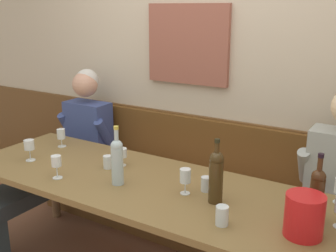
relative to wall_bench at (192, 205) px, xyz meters
name	(u,v)px	position (x,y,z in m)	size (l,w,h in m)	color
room_wall_back	(211,59)	(0.00, 0.26, 1.12)	(6.80, 0.12, 2.80)	beige
wood_wainscot_panel	(205,173)	(0.00, 0.21, 0.20)	(6.80, 0.03, 0.95)	brown
wall_bench	(192,205)	(0.00, 0.00, 0.00)	(2.81, 0.42, 0.94)	brown
dining_table	(142,192)	(0.00, -0.67, 0.39)	(2.51, 0.84, 0.74)	brown
person_left_seat	(60,154)	(-1.03, -0.36, 0.35)	(0.50, 1.26, 1.27)	#2B363D
person_center_left_seat	(328,215)	(1.05, -0.34, 0.37)	(0.51, 1.26, 1.34)	#37273E
ice_bucket	(304,216)	(1.01, -0.79, 0.56)	(0.18, 0.18, 0.21)	red
wine_bottle_amber_mid	(317,193)	(1.03, -0.61, 0.61)	(0.07, 0.07, 0.36)	#402412
wine_bottle_clear_water	(117,160)	(-0.10, -0.78, 0.61)	(0.07, 0.07, 0.37)	#ABBFC6
wine_bottle_green_tall	(216,175)	(0.51, -0.69, 0.62)	(0.08, 0.08, 0.37)	#3D2B14
wine_glass_near_bucket	(122,154)	(-0.26, -0.53, 0.54)	(0.07, 0.07, 0.12)	silver
wine_glass_center_front	(56,162)	(-0.48, -0.91, 0.56)	(0.06, 0.06, 0.15)	silver
wine_glass_center_rear	(61,135)	(-0.90, -0.46, 0.55)	(0.07, 0.07, 0.14)	silver
wine_glass_by_bottle	(29,146)	(-0.87, -0.79, 0.57)	(0.07, 0.07, 0.15)	silver
wine_glass_left_end	(185,176)	(0.32, -0.69, 0.57)	(0.06, 0.06, 0.15)	silver
water_tumbler_right	(206,184)	(0.40, -0.59, 0.50)	(0.06, 0.06, 0.09)	silver
water_tumbler_left	(108,162)	(-0.31, -0.62, 0.50)	(0.06, 0.06, 0.09)	silver
water_tumbler_center	(222,216)	(0.65, -0.90, 0.51)	(0.07, 0.07, 0.10)	silver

